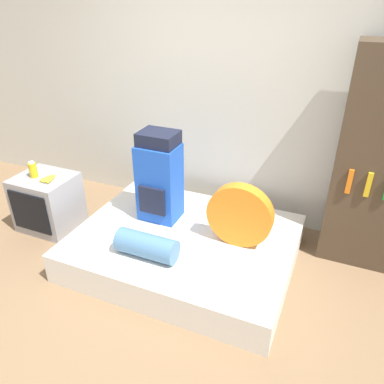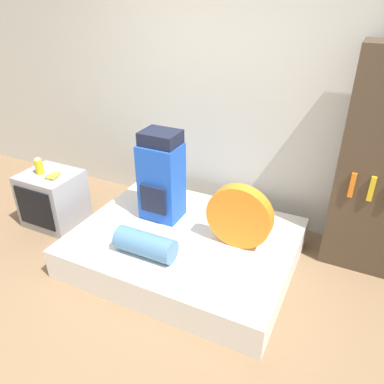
{
  "view_description": "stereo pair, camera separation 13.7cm",
  "coord_description": "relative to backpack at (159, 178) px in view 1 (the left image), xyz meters",
  "views": [
    {
      "loc": [
        1.2,
        -1.75,
        2.24
      ],
      "look_at": [
        0.12,
        0.77,
        0.73
      ],
      "focal_mm": 35.0,
      "sensor_mm": 36.0,
      "label": 1
    },
    {
      "loc": [
        1.32,
        -1.69,
        2.24
      ],
      "look_at": [
        0.12,
        0.77,
        0.73
      ],
      "focal_mm": 35.0,
      "sensor_mm": 36.0,
      "label": 2
    }
  ],
  "objects": [
    {
      "name": "bed",
      "position": [
        0.34,
        -0.19,
        -0.56
      ],
      "size": [
        1.93,
        1.5,
        0.28
      ],
      "color": "silver",
      "rests_on": "ground_plane"
    },
    {
      "name": "backpack",
      "position": [
        0.0,
        0.0,
        0.0
      ],
      "size": [
        0.37,
        0.32,
        0.85
      ],
      "color": "blue",
      "rests_on": "bed"
    },
    {
      "name": "wall_back",
      "position": [
        0.29,
        0.82,
        0.6
      ],
      "size": [
        8.0,
        0.05,
        2.6
      ],
      "color": "silver",
      "rests_on": "ground_plane"
    },
    {
      "name": "television",
      "position": [
        -1.2,
        -0.23,
        -0.41
      ],
      "size": [
        0.57,
        0.51,
        0.58
      ],
      "color": "#939399",
      "rests_on": "ground_plane"
    },
    {
      "name": "tent_bag",
      "position": [
        0.81,
        -0.12,
        -0.13
      ],
      "size": [
        0.56,
        0.11,
        0.56
      ],
      "color": "orange",
      "rests_on": "bed"
    },
    {
      "name": "banana_bunch",
      "position": [
        -1.09,
        -0.25,
        -0.1
      ],
      "size": [
        0.13,
        0.17,
        0.04
      ],
      "color": "yellow",
      "rests_on": "television"
    },
    {
      "name": "ground_plane",
      "position": [
        0.29,
        -0.96,
        -0.7
      ],
      "size": [
        16.0,
        16.0,
        0.0
      ],
      "primitive_type": "plane",
      "color": "#846647"
    },
    {
      "name": "bookshelf",
      "position": [
        1.82,
        0.52,
        0.25
      ],
      "size": [
        0.72,
        0.41,
        1.91
      ],
      "color": "#473828",
      "rests_on": "ground_plane"
    },
    {
      "name": "sleeping_roll",
      "position": [
        0.18,
        -0.59,
        -0.31
      ],
      "size": [
        0.52,
        0.2,
        0.2
      ],
      "color": "teal",
      "rests_on": "bed"
    },
    {
      "name": "canister",
      "position": [
        -1.28,
        -0.26,
        -0.04
      ],
      "size": [
        0.08,
        0.08,
        0.16
      ],
      "color": "gold",
      "rests_on": "television"
    }
  ]
}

